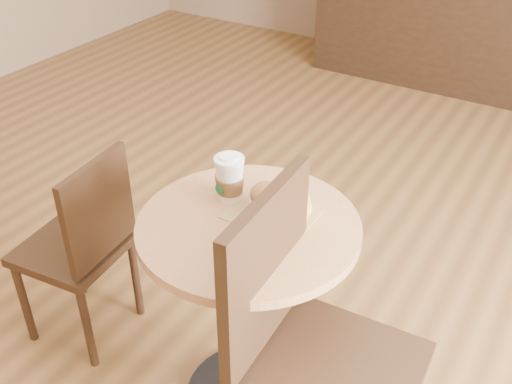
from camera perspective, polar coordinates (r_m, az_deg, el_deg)
cafe_table at (r=1.82m, az=-0.67°, el=-9.19°), size 0.63×0.63×0.75m
chair_left at (r=2.20m, az=-16.17°, el=-4.70°), size 0.38×0.38×0.78m
chair_right at (r=1.61m, az=4.96°, el=-14.75°), size 0.45×0.45×0.98m
service_counter at (r=4.53m, az=20.64°, el=15.74°), size 2.30×0.65×1.04m
kraft_bag at (r=1.69m, az=1.45°, el=-2.16°), size 0.24×0.18×0.00m
coffee_cup at (r=1.73m, az=-2.53°, el=1.19°), size 0.09×0.09×0.15m
muffin at (r=1.68m, az=1.06°, el=-0.64°), size 0.10×0.10×0.09m
banana at (r=1.67m, az=2.91°, el=-1.85°), size 0.19×0.31×0.04m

